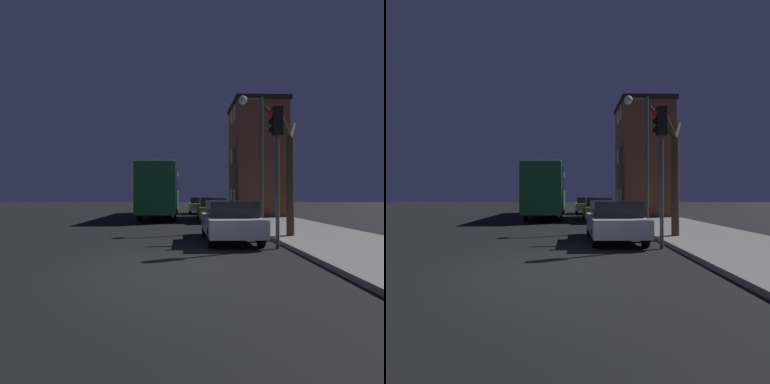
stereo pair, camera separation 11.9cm
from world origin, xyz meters
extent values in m
plane|color=black|center=(0.00, 0.00, 0.00)|extent=(120.00, 120.00, 0.00)
cube|color=brown|center=(5.76, 16.03, 4.27)|extent=(3.67, 4.25, 8.27)
cube|color=black|center=(5.76, 16.03, 8.55)|extent=(3.91, 4.49, 0.30)
cube|color=beige|center=(3.90, 15.39, 1.53)|extent=(0.03, 0.70, 1.10)
cube|color=beige|center=(3.90, 16.67, 1.53)|extent=(0.03, 0.70, 1.10)
cube|color=black|center=(3.90, 15.39, 4.67)|extent=(0.03, 0.70, 1.10)
cube|color=beige|center=(3.90, 16.67, 4.67)|extent=(0.03, 0.70, 1.10)
cube|color=beige|center=(3.90, 15.39, 7.80)|extent=(0.03, 0.70, 1.10)
cube|color=beige|center=(3.90, 16.67, 7.80)|extent=(0.03, 0.70, 1.10)
cylinder|color=#4C4C4C|center=(3.82, 7.36, 3.24)|extent=(0.14, 0.14, 6.21)
cylinder|color=#4C4C4C|center=(3.37, 7.36, 6.24)|extent=(0.90, 0.09, 0.09)
sphere|color=white|center=(2.92, 7.36, 6.19)|extent=(0.41, 0.41, 0.41)
cylinder|color=#4C4C4C|center=(3.01, 2.50, 1.77)|extent=(0.12, 0.12, 3.53)
cube|color=black|center=(3.01, 2.50, 3.98)|extent=(0.30, 0.24, 0.90)
sphere|color=red|center=(2.83, 2.50, 4.25)|extent=(0.20, 0.20, 0.20)
sphere|color=black|center=(2.83, 2.50, 3.98)|extent=(0.20, 0.20, 0.20)
sphere|color=black|center=(2.83, 2.50, 3.71)|extent=(0.20, 0.20, 0.20)
cylinder|color=#473323|center=(4.16, 4.54, 1.98)|extent=(0.29, 0.29, 3.70)
cylinder|color=#473323|center=(3.73, 4.76, 4.50)|extent=(1.01, 0.60, 1.41)
cylinder|color=#473323|center=(3.90, 4.36, 4.27)|extent=(0.72, 0.57, 0.98)
cylinder|color=#473323|center=(4.50, 5.24, 4.28)|extent=(0.82, 1.50, 1.00)
cube|color=#1E6B33|center=(-1.58, 16.46, 2.06)|extent=(2.44, 11.67, 3.16)
cube|color=black|center=(-1.58, 16.46, 2.63)|extent=(2.46, 10.74, 1.14)
cube|color=#B2B2B2|center=(-1.58, 16.46, 3.70)|extent=(2.32, 11.09, 0.12)
cylinder|color=black|center=(-0.45, 20.25, 0.48)|extent=(0.18, 0.96, 0.96)
cylinder|color=black|center=(-2.71, 20.25, 0.48)|extent=(0.18, 0.96, 0.96)
cylinder|color=black|center=(-0.45, 12.66, 0.48)|extent=(0.18, 0.96, 0.96)
cylinder|color=black|center=(-2.71, 12.66, 0.48)|extent=(0.18, 0.96, 0.96)
cube|color=#B7BABF|center=(1.76, 4.20, 0.62)|extent=(1.82, 4.16, 0.60)
cube|color=black|center=(1.76, 3.99, 1.19)|extent=(1.60, 2.16, 0.55)
cylinder|color=black|center=(2.58, 5.55, 0.32)|extent=(0.18, 0.64, 0.64)
cylinder|color=black|center=(0.94, 5.55, 0.32)|extent=(0.18, 0.64, 0.64)
cylinder|color=black|center=(2.58, 2.85, 0.32)|extent=(0.18, 0.64, 0.64)
cylinder|color=black|center=(0.94, 2.85, 0.32)|extent=(0.18, 0.64, 0.64)
cube|color=olive|center=(1.87, 12.19, 0.64)|extent=(1.72, 4.03, 0.65)
cube|color=black|center=(1.87, 11.99, 1.23)|extent=(1.51, 2.10, 0.52)
cylinder|color=black|center=(2.64, 13.50, 0.32)|extent=(0.18, 0.63, 0.63)
cylinder|color=black|center=(1.10, 13.50, 0.32)|extent=(0.18, 0.63, 0.63)
cylinder|color=black|center=(2.64, 10.88, 0.32)|extent=(0.18, 0.63, 0.63)
cylinder|color=black|center=(1.10, 10.88, 0.32)|extent=(0.18, 0.63, 0.63)
cube|color=beige|center=(1.52, 19.73, 0.64)|extent=(1.81, 3.85, 0.59)
cube|color=black|center=(1.52, 19.54, 1.19)|extent=(1.59, 2.00, 0.51)
cylinder|color=black|center=(2.34, 20.98, 0.35)|extent=(0.18, 0.69, 0.69)
cylinder|color=black|center=(0.71, 20.98, 0.35)|extent=(0.18, 0.69, 0.69)
cylinder|color=black|center=(2.34, 18.48, 0.35)|extent=(0.18, 0.69, 0.69)
cylinder|color=black|center=(0.71, 18.48, 0.35)|extent=(0.18, 0.69, 0.69)
camera|label=1|loc=(0.05, -6.74, 1.69)|focal=28.00mm
camera|label=2|loc=(0.17, -6.75, 1.69)|focal=28.00mm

